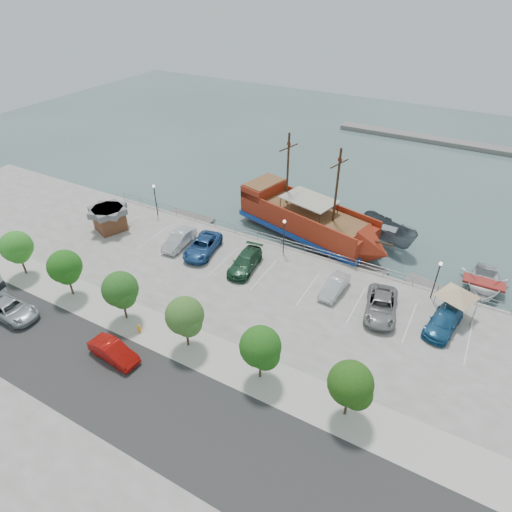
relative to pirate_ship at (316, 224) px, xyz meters
The scene contains 32 objects.
ground 12.67m from the pirate_ship, 96.59° to the right, with size 160.00×160.00×0.00m, color #3E5654.
land_slab 33.48m from the pirate_ship, 92.46° to the right, with size 100.00×58.00×1.20m, color gray.
street 28.46m from the pirate_ship, 92.89° to the right, with size 100.00×8.00×0.04m, color #2E2D2D.
sidewalk 22.48m from the pirate_ship, 93.66° to the right, with size 100.00×4.00×0.05m, color beige.
seawall_railing 4.86m from the pirate_ship, 107.29° to the right, with size 50.00×0.06×1.00m.
far_shore 43.48m from the pirate_ship, 78.63° to the left, with size 40.00×3.00×0.80m, color slate.
pirate_ship is the anchor object (origin of this frame).
patrol_boat 8.58m from the pirate_ship, 21.18° to the left, with size 2.89×7.69×2.98m, color slate.
speedboat 18.99m from the pirate_ship, ahead, with size 4.88×6.84×1.42m, color silver.
dock_west 16.77m from the pirate_ship, 168.91° to the right, with size 6.57×1.88×0.38m, color #66625A.
dock_mid 7.50m from the pirate_ship, 26.26° to the right, with size 6.50×1.86×0.37m, color slate.
dock_east 15.33m from the pirate_ship, 12.16° to the right, with size 6.42×1.84×0.37m, color slate.
shed 24.91m from the pirate_ship, 152.91° to the right, with size 4.59×4.59×2.90m.
canopy_tent 18.36m from the pirate_ship, 23.94° to the right, with size 5.52×5.52×3.51m.
street_van 33.20m from the pirate_ship, 124.65° to the right, with size 2.60×5.64×1.57m, color #9CA2A9.
street_sedan 27.41m from the pirate_ship, 104.56° to the right, with size 1.63×4.66×1.54m, color #B40F0A.
fire_hydrant 24.29m from the pirate_ship, 107.12° to the right, with size 0.29×0.29×0.84m.
lamp_post_left 20.39m from the pirate_ship, 163.10° to the right, with size 0.36×0.36×4.28m.
lamp_post_mid 6.34m from the pirate_ship, 103.64° to the right, with size 0.36×0.36×4.28m.
lamp_post_right 15.82m from the pirate_ship, 22.06° to the right, with size 0.36×0.36×4.28m.
tree_a 32.44m from the pirate_ship, 136.01° to the right, with size 3.30×3.20×5.00m.
tree_b 27.84m from the pirate_ship, 125.93° to the right, with size 3.30×3.20×5.00m.
tree_c 24.42m from the pirate_ship, 112.45° to the right, with size 3.30×3.20×5.00m.
tree_d 22.70m from the pirate_ship, 95.81° to the right, with size 3.30×3.20×5.00m.
tree_e 23.07m from the pirate_ship, 78.15° to the right, with size 3.30×3.20×5.00m.
tree_f 25.44m from the pirate_ship, 62.47° to the right, with size 3.30×3.20×5.00m.
parked_car_b 16.23m from the pirate_ship, 140.75° to the right, with size 1.76×5.05×1.66m, color silver.
parked_car_c 13.83m from the pirate_ship, 132.87° to the right, with size 2.76×5.98×1.66m, color navy.
parked_car_d 11.10m from the pirate_ship, 109.63° to the right, with size 2.32×5.70×1.65m, color #20482E.
parked_car_f 11.36m from the pirate_ship, 58.20° to the right, with size 1.57×4.51×1.49m, color silver.
parked_car_g 15.05m from the pirate_ship, 44.00° to the right, with size 2.78×6.03×1.68m, color gray.
parked_car_h 18.93m from the pirate_ship, 30.92° to the right, with size 2.24×5.51×1.60m, color #1C517D.
Camera 1 is at (16.54, -29.74, 27.13)m, focal length 30.00 mm.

